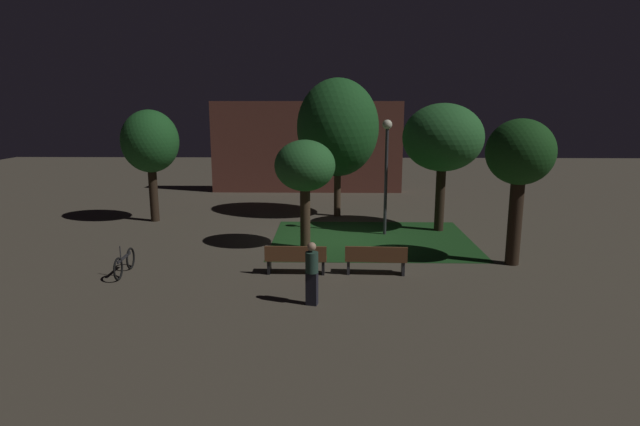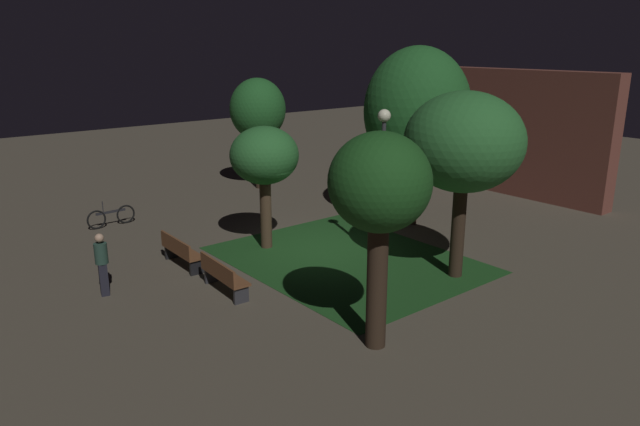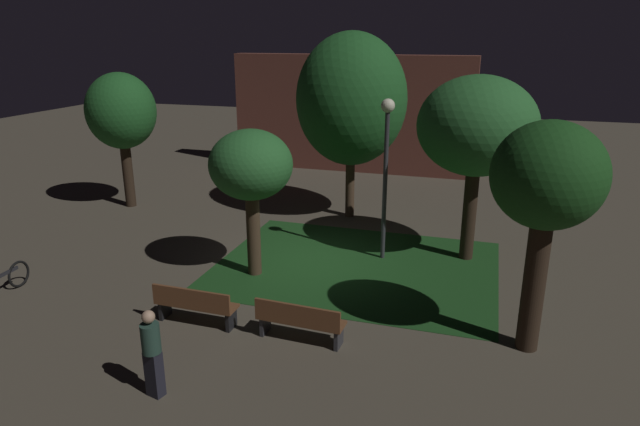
{
  "view_description": "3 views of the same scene",
  "coord_description": "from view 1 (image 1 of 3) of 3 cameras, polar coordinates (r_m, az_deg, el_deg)",
  "views": [
    {
      "loc": [
        -0.17,
        -18.41,
        4.9
      ],
      "look_at": [
        -0.53,
        -0.96,
        1.22
      ],
      "focal_mm": 28.98,
      "sensor_mm": 36.0,
      "label": 1
    },
    {
      "loc": [
        13.4,
        -10.67,
        6.1
      ],
      "look_at": [
        0.56,
        -0.27,
        1.3
      ],
      "focal_mm": 33.06,
      "sensor_mm": 36.0,
      "label": 2
    },
    {
      "loc": [
        4.45,
        -13.15,
        5.91
      ],
      "look_at": [
        0.08,
        1.0,
        1.1
      ],
      "focal_mm": 31.0,
      "sensor_mm": 36.0,
      "label": 3
    }
  ],
  "objects": [
    {
      "name": "grass_lawn",
      "position": [
        19.2,
        5.73,
        -2.92
      ],
      "size": [
        7.28,
        5.75,
        0.01
      ],
      "primitive_type": "cube",
      "color": "#194219",
      "rests_on": "ground"
    },
    {
      "name": "tree_near_wall",
      "position": [
        22.66,
        1.98,
        9.38
      ],
      "size": [
        3.55,
        3.55,
        6.02
      ],
      "color": "#423021",
      "rests_on": "ground"
    },
    {
      "name": "building_wall_backdrop",
      "position": [
        29.3,
        -1.47,
        7.28
      ],
      "size": [
        10.7,
        0.8,
        5.08
      ],
      "primitive_type": "cube",
      "color": "brown",
      "rests_on": "ground"
    },
    {
      "name": "bench_lawn_edge",
      "position": [
        15.22,
        6.19,
        -5.05
      ],
      "size": [
        1.82,
        0.57,
        0.88
      ],
      "color": "brown",
      "rests_on": "ground"
    },
    {
      "name": "bench_back_row",
      "position": [
        15.19,
        -2.68,
        -5.02
      ],
      "size": [
        1.81,
        0.51,
        0.88
      ],
      "color": "brown",
      "rests_on": "ground"
    },
    {
      "name": "tree_tall_center",
      "position": [
        20.48,
        13.42,
        8.03
      ],
      "size": [
        3.08,
        3.08,
        4.96
      ],
      "color": "#2D2116",
      "rests_on": "ground"
    },
    {
      "name": "lamp_post_path_center",
      "position": [
        19.52,
        7.36,
        6.15
      ],
      "size": [
        0.36,
        0.36,
        4.35
      ],
      "color": "#333338",
      "rests_on": "ground"
    },
    {
      "name": "tree_back_left",
      "position": [
        17.45,
        -1.68,
        5.05
      ],
      "size": [
        2.06,
        2.06,
        3.75
      ],
      "color": "#423021",
      "rests_on": "ground"
    },
    {
      "name": "tree_back_right",
      "position": [
        22.78,
        -18.25,
        7.42
      ],
      "size": [
        2.36,
        2.36,
        4.7
      ],
      "color": "#2D2116",
      "rests_on": "ground"
    },
    {
      "name": "tree_right_canopy",
      "position": [
        16.69,
        21.23,
        5.89
      ],
      "size": [
        2.04,
        2.04,
        4.5
      ],
      "color": "#2D2116",
      "rests_on": "ground"
    },
    {
      "name": "pedestrian",
      "position": [
        12.8,
        -0.91,
        -6.54
      ],
      "size": [
        0.32,
        0.32,
        1.61
      ],
      "color": "black",
      "rests_on": "ground"
    },
    {
      "name": "bicycle",
      "position": [
        16.24,
        -20.78,
        -5.19
      ],
      "size": [
        0.13,
        1.69,
        0.93
      ],
      "color": "black",
      "rests_on": "ground"
    },
    {
      "name": "ground_plane",
      "position": [
        19.05,
        1.64,
        -3.0
      ],
      "size": [
        60.0,
        60.0,
        0.0
      ],
      "primitive_type": "plane",
      "color": "#4C4438"
    }
  ]
}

